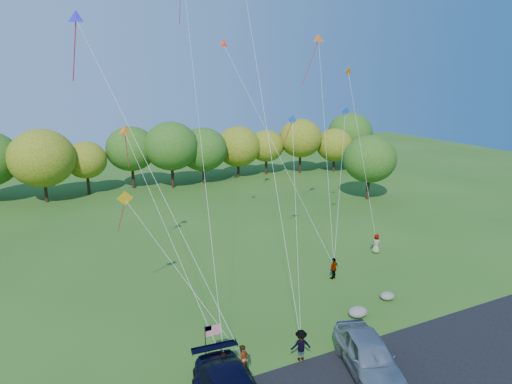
% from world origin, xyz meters
% --- Properties ---
extents(ground, '(140.00, 140.00, 0.00)m').
position_xyz_m(ground, '(0.00, 0.00, 0.00)').
color(ground, '#285418').
rests_on(ground, ground).
extents(treeline, '(75.62, 27.33, 8.50)m').
position_xyz_m(treeline, '(-0.80, 35.93, 4.80)').
color(treeline, '#352413').
rests_on(treeline, ground).
extents(minivan_silver, '(3.71, 5.85, 1.85)m').
position_xyz_m(minivan_silver, '(3.24, -3.17, 0.99)').
color(minivan_silver, '#9BA1A5').
rests_on(minivan_silver, asphalt_lane).
extents(flyer_a, '(0.75, 0.69, 1.72)m').
position_xyz_m(flyer_a, '(-2.33, -0.80, 0.86)').
color(flyer_a, '#4C4C59').
rests_on(flyer_a, ground).
extents(flyer_b, '(0.96, 0.89, 1.59)m').
position_xyz_m(flyer_b, '(-3.31, -0.80, 0.79)').
color(flyer_b, '#4C4C59').
rests_on(flyer_b, ground).
extents(flyer_c, '(1.19, 0.86, 1.66)m').
position_xyz_m(flyer_c, '(0.86, -0.80, 0.83)').
color(flyer_c, '#4C4C59').
rests_on(flyer_c, ground).
extents(flyer_d, '(1.00, 0.69, 1.58)m').
position_xyz_m(flyer_d, '(7.99, 6.30, 0.79)').
color(flyer_d, '#4C4C59').
rests_on(flyer_d, ground).
extents(flyer_e, '(0.88, 0.94, 1.61)m').
position_xyz_m(flyer_e, '(13.90, 8.71, 0.81)').
color(flyer_e, '#4C4C59').
rests_on(flyer_e, ground).
extents(flag_assembly, '(0.88, 0.57, 2.37)m').
position_xyz_m(flag_assembly, '(-3.48, 0.60, 1.76)').
color(flag_assembly, black).
rests_on(flag_assembly, ground).
extents(boulder_near, '(1.22, 0.96, 0.61)m').
position_xyz_m(boulder_near, '(6.20, 1.31, 0.31)').
color(boulder_near, gray).
rests_on(boulder_near, ground).
extents(boulder_far, '(0.97, 0.80, 0.50)m').
position_xyz_m(boulder_far, '(9.27, 2.19, 0.25)').
color(boulder_far, gray).
rests_on(boulder_far, ground).
extents(kites_aloft, '(22.39, 12.40, 19.29)m').
position_xyz_m(kites_aloft, '(2.27, 13.78, 18.52)').
color(kites_aloft, '#C85516').
rests_on(kites_aloft, ground).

